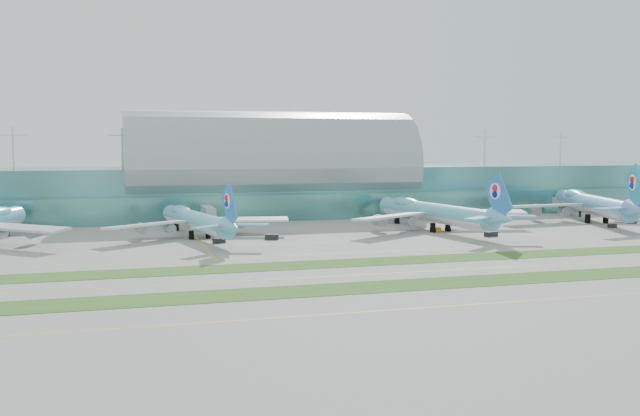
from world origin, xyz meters
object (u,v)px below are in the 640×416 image
object	(u,v)px
airliner_b	(196,219)
airliner_d	(592,203)
airliner_c	(433,211)
terminal	(271,181)

from	to	relation	value
airliner_b	airliner_d	xyz separation A→B (m)	(150.05, 5.14, 1.39)
airliner_c	airliner_d	xyz separation A→B (m)	(69.96, 8.51, 0.64)
airliner_b	airliner_d	size ratio (longest dim) A/B	0.82
terminal	airliner_c	distance (m)	81.75
airliner_b	airliner_c	world-z (taller)	airliner_c
terminal	airliner_b	size ratio (longest dim) A/B	5.03
airliner_c	airliner_d	size ratio (longest dim) A/B	0.93
terminal	airliner_d	size ratio (longest dim) A/B	4.12
airliner_d	airliner_c	bearing A→B (deg)	-156.17
airliner_d	terminal	bearing A→B (deg)	167.91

